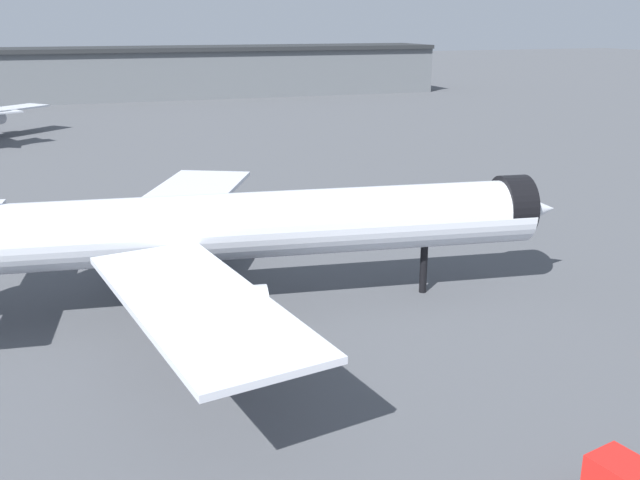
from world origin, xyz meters
TOP-DOWN VIEW (x-y plane):
  - ground at (0.00, 0.00)m, footprint 900.00×900.00m
  - airliner_near_gate at (2.47, 1.57)m, footprint 56.32×50.83m
  - terminal_building at (-0.28, 173.27)m, footprint 219.49×32.96m

SIDE VIEW (x-z plane):
  - ground at x=0.00m, z-range 0.00..0.00m
  - airliner_near_gate at x=2.47m, z-range -0.93..14.64m
  - terminal_building at x=-0.28m, z-range -4.83..20.37m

